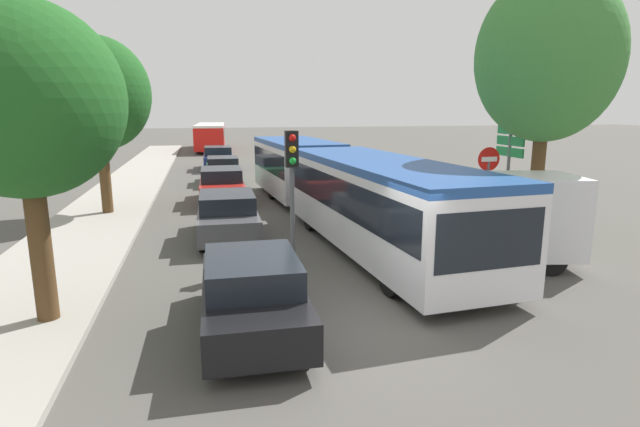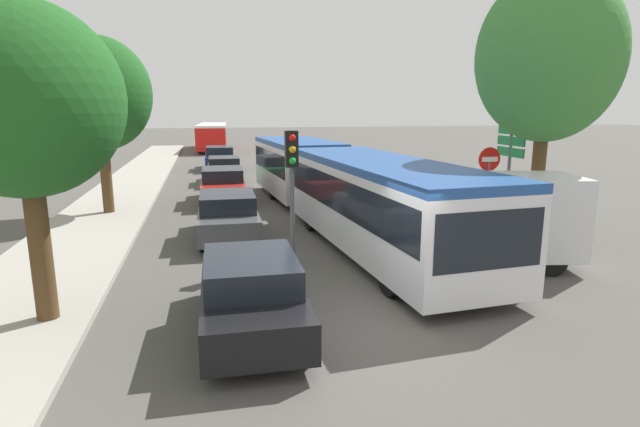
{
  "view_description": "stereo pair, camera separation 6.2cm",
  "coord_description": "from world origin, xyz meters",
  "px_view_note": "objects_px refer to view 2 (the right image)",
  "views": [
    {
      "loc": [
        -2.77,
        -8.15,
        3.93
      ],
      "look_at": [
        0.2,
        4.48,
        1.2
      ],
      "focal_mm": 28.0,
      "sensor_mm": 36.0,
      "label": 1
    },
    {
      "loc": [
        -2.71,
        -8.17,
        3.93
      ],
      "look_at": [
        0.2,
        4.48,
        1.2
      ],
      "focal_mm": 28.0,
      "sensor_mm": 36.0,
      "label": 2
    }
  ],
  "objects_px": {
    "queued_car_red": "(223,185)",
    "queued_car_navy": "(220,158)",
    "no_entry_sign": "(488,179)",
    "articulated_bus": "(337,181)",
    "tree_left_near": "(20,106)",
    "traffic_light": "(292,167)",
    "queued_car_green": "(224,170)",
    "queued_car_black": "(251,293)",
    "direction_sign_post": "(510,154)",
    "white_van": "(482,218)",
    "tree_right_near": "(548,58)",
    "queued_car_graphite": "(228,216)",
    "city_bus_rear": "(213,135)",
    "tree_left_mid": "(99,94)"
  },
  "relations": [
    {
      "from": "articulated_bus",
      "to": "tree_left_near",
      "type": "distance_m",
      "value": 10.39
    },
    {
      "from": "direction_sign_post",
      "to": "tree_right_near",
      "type": "distance_m",
      "value": 3.06
    },
    {
      "from": "queued_car_green",
      "to": "white_van",
      "type": "bearing_deg",
      "value": -159.31
    },
    {
      "from": "queued_car_green",
      "to": "tree_left_near",
      "type": "bearing_deg",
      "value": 168.22
    },
    {
      "from": "articulated_bus",
      "to": "white_van",
      "type": "height_order",
      "value": "articulated_bus"
    },
    {
      "from": "direction_sign_post",
      "to": "articulated_bus",
      "type": "bearing_deg",
      "value": -28.26
    },
    {
      "from": "tree_left_mid",
      "to": "articulated_bus",
      "type": "bearing_deg",
      "value": -21.68
    },
    {
      "from": "queued_car_navy",
      "to": "no_entry_sign",
      "type": "distance_m",
      "value": 21.63
    },
    {
      "from": "queued_car_black",
      "to": "queued_car_navy",
      "type": "xyz_separation_m",
      "value": [
        0.24,
        25.12,
        0.05
      ]
    },
    {
      "from": "queued_car_red",
      "to": "direction_sign_post",
      "type": "relative_size",
      "value": 1.18
    },
    {
      "from": "traffic_light",
      "to": "tree_right_near",
      "type": "bearing_deg",
      "value": 91.64
    },
    {
      "from": "queued_car_green",
      "to": "direction_sign_post",
      "type": "distance_m",
      "value": 15.89
    },
    {
      "from": "queued_car_red",
      "to": "traffic_light",
      "type": "bearing_deg",
      "value": -170.08
    },
    {
      "from": "tree_left_near",
      "to": "tree_left_mid",
      "type": "distance_m",
      "value": 10.03
    },
    {
      "from": "city_bus_rear",
      "to": "tree_left_mid",
      "type": "relative_size",
      "value": 1.8
    },
    {
      "from": "queued_car_red",
      "to": "no_entry_sign",
      "type": "bearing_deg",
      "value": -136.49
    },
    {
      "from": "queued_car_red",
      "to": "city_bus_rear",
      "type": "bearing_deg",
      "value": 0.8
    },
    {
      "from": "no_entry_sign",
      "to": "queued_car_graphite",
      "type": "bearing_deg",
      "value": -104.18
    },
    {
      "from": "queued_car_green",
      "to": "queued_car_black",
      "type": "bearing_deg",
      "value": -179.83
    },
    {
      "from": "queued_car_red",
      "to": "queued_car_black",
      "type": "bearing_deg",
      "value": -178.91
    },
    {
      "from": "queued_car_graphite",
      "to": "white_van",
      "type": "xyz_separation_m",
      "value": [
        6.15,
        -4.13,
        0.51
      ]
    },
    {
      "from": "queued_car_red",
      "to": "queued_car_navy",
      "type": "height_order",
      "value": "queued_car_navy"
    },
    {
      "from": "queued_car_navy",
      "to": "no_entry_sign",
      "type": "height_order",
      "value": "no_entry_sign"
    },
    {
      "from": "city_bus_rear",
      "to": "queued_car_black",
      "type": "xyz_separation_m",
      "value": [
        -0.11,
        -41.51,
        -0.72
      ]
    },
    {
      "from": "city_bus_rear",
      "to": "direction_sign_post",
      "type": "relative_size",
      "value": 3.24
    },
    {
      "from": "queued_car_red",
      "to": "queued_car_green",
      "type": "relative_size",
      "value": 1.05
    },
    {
      "from": "articulated_bus",
      "to": "tree_left_mid",
      "type": "xyz_separation_m",
      "value": [
        -7.98,
        3.17,
        2.95
      ]
    },
    {
      "from": "articulated_bus",
      "to": "direction_sign_post",
      "type": "height_order",
      "value": "direction_sign_post"
    },
    {
      "from": "direction_sign_post",
      "to": "traffic_light",
      "type": "bearing_deg",
      "value": 12.43
    },
    {
      "from": "tree_left_near",
      "to": "tree_right_near",
      "type": "height_order",
      "value": "tree_right_near"
    },
    {
      "from": "queued_car_graphite",
      "to": "direction_sign_post",
      "type": "height_order",
      "value": "direction_sign_post"
    },
    {
      "from": "city_bus_rear",
      "to": "direction_sign_post",
      "type": "xyz_separation_m",
      "value": [
        8.41,
        -36.23,
        1.13
      ]
    },
    {
      "from": "direction_sign_post",
      "to": "tree_left_near",
      "type": "bearing_deg",
      "value": 19.59
    },
    {
      "from": "queued_car_black",
      "to": "traffic_light",
      "type": "xyz_separation_m",
      "value": [
        1.42,
        3.82,
        1.78
      ]
    },
    {
      "from": "queued_car_green",
      "to": "tree_left_mid",
      "type": "relative_size",
      "value": 0.63
    },
    {
      "from": "queued_car_red",
      "to": "traffic_light",
      "type": "height_order",
      "value": "traffic_light"
    },
    {
      "from": "queued_car_graphite",
      "to": "queued_car_navy",
      "type": "height_order",
      "value": "queued_car_navy"
    },
    {
      "from": "city_bus_rear",
      "to": "direction_sign_post",
      "type": "distance_m",
      "value": 37.21
    },
    {
      "from": "queued_car_navy",
      "to": "queued_car_red",
      "type": "bearing_deg",
      "value": 179.82
    },
    {
      "from": "articulated_bus",
      "to": "tree_right_near",
      "type": "relative_size",
      "value": 2.3
    },
    {
      "from": "city_bus_rear",
      "to": "queued_car_navy",
      "type": "bearing_deg",
      "value": -176.59
    },
    {
      "from": "direction_sign_post",
      "to": "tree_right_near",
      "type": "xyz_separation_m",
      "value": [
        0.0,
        -1.4,
        2.72
      ]
    },
    {
      "from": "queued_car_graphite",
      "to": "queued_car_green",
      "type": "distance_m",
      "value": 12.05
    },
    {
      "from": "articulated_bus",
      "to": "traffic_light",
      "type": "xyz_separation_m",
      "value": [
        -2.28,
        -4.14,
        1.01
      ]
    },
    {
      "from": "queued_car_navy",
      "to": "white_van",
      "type": "relative_size",
      "value": 0.82
    },
    {
      "from": "white_van",
      "to": "traffic_light",
      "type": "relative_size",
      "value": 1.56
    },
    {
      "from": "queued_car_red",
      "to": "tree_right_near",
      "type": "relative_size",
      "value": 0.56
    },
    {
      "from": "articulated_bus",
      "to": "traffic_light",
      "type": "bearing_deg",
      "value": -32.86
    },
    {
      "from": "queued_car_navy",
      "to": "city_bus_rear",
      "type": "bearing_deg",
      "value": 1.52
    },
    {
      "from": "traffic_light",
      "to": "tree_left_mid",
      "type": "relative_size",
      "value": 0.53
    }
  ]
}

